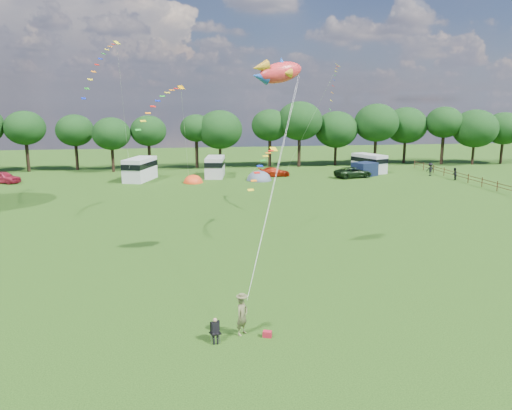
{
  "coord_description": "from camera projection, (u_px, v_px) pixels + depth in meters",
  "views": [
    {
      "loc": [
        -4.73,
        -22.43,
        10.53
      ],
      "look_at": [
        0.0,
        8.0,
        4.0
      ],
      "focal_mm": 35.0,
      "sensor_mm": 36.0,
      "label": 1
    }
  ],
  "objects": [
    {
      "name": "campervan_d",
      "position": [
        369.0,
        163.0,
        73.35
      ],
      "size": [
        4.15,
        5.91,
        2.67
      ],
      "rotation": [
        0.0,
        0.0,
        1.95
      ],
      "color": "#B9B9BB",
      "rests_on": "ground"
    },
    {
      "name": "awning_navy",
      "position": [
        365.0,
        169.0,
        70.03
      ],
      "size": [
        3.74,
        3.47,
        1.87
      ],
      "primitive_type": "cube",
      "rotation": [
        0.0,
        0.0,
        0.43
      ],
      "color": "#111A35",
      "rests_on": "ground"
    },
    {
      "name": "streamer_kite_a",
      "position": [
        103.0,
        60.0,
        48.01
      ],
      "size": [
        3.29,
        5.59,
        5.75
      ],
      "rotation": [
        0.0,
        0.0,
        0.93
      ],
      "color": "#FBF814",
      "rests_on": "ground"
    },
    {
      "name": "walker_b",
      "position": [
        430.0,
        169.0,
        69.98
      ],
      "size": [
        1.24,
        0.67,
        1.84
      ],
      "primitive_type": "imported",
      "rotation": [
        0.0,
        0.0,
        3.24
      ],
      "color": "black",
      "rests_on": "ground"
    },
    {
      "name": "kite_bag",
      "position": [
        267.0,
        334.0,
        22.54
      ],
      "size": [
        0.46,
        0.38,
        0.28
      ],
      "primitive_type": "cube",
      "rotation": [
        0.0,
        0.0,
        -0.36
      ],
      "color": "#B2192B",
      "rests_on": "ground"
    },
    {
      "name": "streamer_kite_b",
      "position": [
        164.0,
        100.0,
        43.35
      ],
      "size": [
        4.24,
        4.56,
        3.78
      ],
      "rotation": [
        0.0,
        0.0,
        0.47
      ],
      "color": "#FFA100",
      "rests_on": "ground"
    },
    {
      "name": "campervan_c",
      "position": [
        215.0,
        166.0,
        69.09
      ],
      "size": [
        3.27,
        5.94,
        2.76
      ],
      "rotation": [
        0.0,
        0.0,
        1.41
      ],
      "color": "#B7B8B9",
      "rests_on": "ground"
    },
    {
      "name": "streamer_kite_c",
      "position": [
        265.0,
        161.0,
        38.91
      ],
      "size": [
        3.1,
        4.79,
        2.77
      ],
      "rotation": [
        0.0,
        0.0,
        0.36
      ],
      "color": "yellow",
      "rests_on": "ground"
    },
    {
      "name": "walker_a",
      "position": [
        454.0,
        174.0,
        66.34
      ],
      "size": [
        0.92,
        0.9,
        1.64
      ],
      "primitive_type": "imported",
      "rotation": [
        0.0,
        0.0,
        3.88
      ],
      "color": "black",
      "rests_on": "ground"
    },
    {
      "name": "campervan_b",
      "position": [
        140.0,
        168.0,
        65.9
      ],
      "size": [
        4.41,
        6.6,
        2.98
      ],
      "rotation": [
        0.0,
        0.0,
        1.24
      ],
      "color": "silver",
      "rests_on": "ground"
    },
    {
      "name": "streamer_kite_d",
      "position": [
        335.0,
        79.0,
        45.62
      ],
      "size": [
        2.53,
        5.08,
        4.28
      ],
      "rotation": [
        0.0,
        0.0,
        1.19
      ],
      "color": "gold",
      "rests_on": "ground"
    },
    {
      "name": "car_d",
      "position": [
        353.0,
        172.0,
        68.42
      ],
      "size": [
        5.69,
        3.46,
        1.45
      ],
      "primitive_type": "imported",
      "rotation": [
        0.0,
        0.0,
        1.78
      ],
      "color": "black",
      "rests_on": "ground"
    },
    {
      "name": "tent_greyblue",
      "position": [
        259.0,
        180.0,
        66.32
      ],
      "size": [
        3.39,
        3.71,
        2.52
      ],
      "color": "slate",
      "rests_on": "ground"
    },
    {
      "name": "fence",
      "position": [
        475.0,
        179.0,
        62.59
      ],
      "size": [
        0.12,
        33.12,
        1.2
      ],
      "color": "#472D19",
      "rests_on": "ground"
    },
    {
      "name": "car_c",
      "position": [
        274.0,
        172.0,
        69.38
      ],
      "size": [
        4.43,
        2.3,
        1.27
      ],
      "primitive_type": "imported",
      "rotation": [
        0.0,
        0.0,
        1.7
      ],
      "color": "#A71F08",
      "rests_on": "ground"
    },
    {
      "name": "camp_chair",
      "position": [
        215.0,
        327.0,
        22.07
      ],
      "size": [
        0.55,
        0.56,
        1.1
      ],
      "rotation": [
        0.0,
        0.0,
        0.31
      ],
      "color": "#99999E",
      "rests_on": "ground"
    },
    {
      "name": "ground_plane",
      "position": [
        281.0,
        317.0,
        24.58
      ],
      "size": [
        180.0,
        180.0,
        0.0
      ],
      "primitive_type": "plane",
      "color": "black",
      "rests_on": "ground"
    },
    {
      "name": "kite_flyer",
      "position": [
        242.0,
        316.0,
        22.64
      ],
      "size": [
        0.78,
        0.77,
        1.82
      ],
      "primitive_type": "imported",
      "rotation": [
        0.0,
        0.0,
        0.77
      ],
      "color": "brown",
      "rests_on": "ground"
    },
    {
      "name": "car_a",
      "position": [
        3.0,
        177.0,
        63.86
      ],
      "size": [
        4.92,
        3.56,
        1.53
      ],
      "primitive_type": "imported",
      "rotation": [
        0.0,
        0.0,
        1.14
      ],
      "color": "#A61D34",
      "rests_on": "ground"
    },
    {
      "name": "tree_line",
      "position": [
        243.0,
        127.0,
        77.22
      ],
      "size": [
        102.98,
        10.98,
        10.27
      ],
      "color": "black",
      "rests_on": "ground"
    },
    {
      "name": "tent_orange",
      "position": [
        193.0,
        183.0,
        64.37
      ],
      "size": [
        2.56,
        2.8,
        2.0
      ],
      "color": "#F24516",
      "rests_on": "ground"
    },
    {
      "name": "fish_kite",
      "position": [
        277.0,
        72.0,
        29.74
      ],
      "size": [
        3.51,
        1.89,
        1.84
      ],
      "rotation": [
        0.0,
        -0.21,
        0.26
      ],
      "color": "red",
      "rests_on": "ground"
    }
  ]
}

